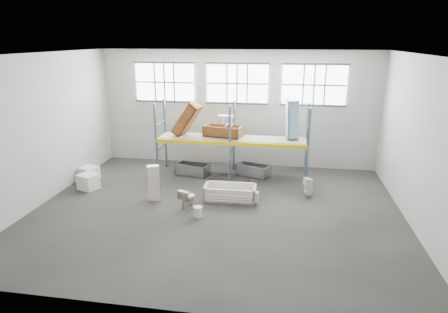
% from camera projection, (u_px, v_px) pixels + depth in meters
% --- Properties ---
extents(floor, '(12.00, 10.00, 0.10)m').
position_uv_depth(floor, '(217.00, 211.00, 12.78)').
color(floor, '#433F3A').
rests_on(floor, ground).
extents(ceiling, '(12.00, 10.00, 0.10)m').
position_uv_depth(ceiling, '(216.00, 52.00, 11.28)').
color(ceiling, silver).
rests_on(ceiling, ground).
extents(wall_back, '(12.00, 0.10, 5.00)m').
position_uv_depth(wall_back, '(237.00, 109.00, 16.79)').
color(wall_back, '#A4A298').
rests_on(wall_back, ground).
extents(wall_front, '(12.00, 0.10, 5.00)m').
position_uv_depth(wall_front, '(168.00, 202.00, 7.27)').
color(wall_front, '#BAB8AC').
rests_on(wall_front, ground).
extents(wall_left, '(0.10, 10.00, 5.00)m').
position_uv_depth(wall_left, '(40.00, 130.00, 12.97)').
color(wall_left, '#9D9B92').
rests_on(wall_left, ground).
extents(wall_right, '(0.10, 10.00, 5.00)m').
position_uv_depth(wall_right, '(423.00, 145.00, 11.09)').
color(wall_right, '#A7A59A').
rests_on(wall_right, ground).
extents(window_left, '(2.60, 0.04, 1.60)m').
position_uv_depth(window_left, '(165.00, 82.00, 16.86)').
color(window_left, white).
rests_on(window_left, wall_back).
extents(window_mid, '(2.60, 0.04, 1.60)m').
position_uv_depth(window_mid, '(237.00, 84.00, 16.36)').
color(window_mid, white).
rests_on(window_mid, wall_back).
extents(window_right, '(2.60, 0.04, 1.60)m').
position_uv_depth(window_right, '(314.00, 85.00, 15.87)').
color(window_right, white).
rests_on(window_right, wall_back).
extents(rack_upright_la, '(0.08, 0.08, 3.00)m').
position_uv_depth(rack_upright_la, '(156.00, 140.00, 15.53)').
color(rack_upright_la, slate).
rests_on(rack_upright_la, floor).
extents(rack_upright_lb, '(0.08, 0.08, 3.00)m').
position_uv_depth(rack_upright_lb, '(165.00, 134.00, 16.66)').
color(rack_upright_lb, slate).
rests_on(rack_upright_lb, floor).
extents(rack_upright_ma, '(0.08, 0.08, 3.00)m').
position_uv_depth(rack_upright_ma, '(230.00, 144.00, 15.06)').
color(rack_upright_ma, slate).
rests_on(rack_upright_ma, floor).
extents(rack_upright_mb, '(0.08, 0.08, 3.00)m').
position_uv_depth(rack_upright_mb, '(234.00, 136.00, 16.19)').
color(rack_upright_mb, slate).
rests_on(rack_upright_mb, floor).
extents(rack_upright_ra, '(0.08, 0.08, 3.00)m').
position_uv_depth(rack_upright_ra, '(308.00, 147.00, 14.59)').
color(rack_upright_ra, slate).
rests_on(rack_upright_ra, floor).
extents(rack_upright_rb, '(0.08, 0.08, 3.00)m').
position_uv_depth(rack_upright_rb, '(307.00, 139.00, 15.73)').
color(rack_upright_rb, slate).
rests_on(rack_upright_rb, floor).
extents(rack_beam_front, '(6.00, 0.10, 0.14)m').
position_uv_depth(rack_beam_front, '(230.00, 144.00, 15.06)').
color(rack_beam_front, yellow).
rests_on(rack_beam_front, floor).
extents(rack_beam_back, '(6.00, 0.10, 0.14)m').
position_uv_depth(rack_beam_back, '(234.00, 136.00, 16.19)').
color(rack_beam_back, yellow).
rests_on(rack_beam_back, floor).
extents(shelf_deck, '(5.90, 1.10, 0.03)m').
position_uv_depth(shelf_deck, '(232.00, 138.00, 15.60)').
color(shelf_deck, gray).
rests_on(shelf_deck, floor).
extents(wet_patch, '(1.80, 1.80, 0.00)m').
position_uv_depth(wet_patch, '(229.00, 181.00, 15.31)').
color(wet_patch, black).
rests_on(wet_patch, floor).
extents(bathtub_beige, '(1.82, 0.89, 0.53)m').
position_uv_depth(bathtub_beige, '(230.00, 193.00, 13.50)').
color(bathtub_beige, beige).
rests_on(bathtub_beige, floor).
extents(cistern_spare, '(0.40, 0.23, 0.36)m').
position_uv_depth(cistern_spare, '(253.00, 197.00, 13.14)').
color(cistern_spare, beige).
rests_on(cistern_spare, bathtub_beige).
extents(sink_in_tub, '(0.43, 0.43, 0.13)m').
position_uv_depth(sink_in_tub, '(237.00, 198.00, 13.32)').
color(sink_in_tub, beige).
rests_on(sink_in_tub, bathtub_beige).
extents(toilet_beige, '(0.59, 0.76, 0.69)m').
position_uv_depth(toilet_beige, '(187.00, 198.00, 12.88)').
color(toilet_beige, beige).
rests_on(toilet_beige, floor).
extents(cistern_tall, '(0.47, 0.39, 1.26)m').
position_uv_depth(cistern_tall, '(154.00, 183.00, 13.41)').
color(cistern_tall, beige).
rests_on(cistern_tall, floor).
extents(toilet_white, '(0.43, 0.42, 0.73)m').
position_uv_depth(toilet_white, '(309.00, 187.00, 13.72)').
color(toilet_white, white).
rests_on(toilet_white, floor).
extents(steel_tub_left, '(1.44, 0.90, 0.49)m').
position_uv_depth(steel_tub_left, '(193.00, 169.00, 15.98)').
color(steel_tub_left, '#94959B').
rests_on(steel_tub_left, floor).
extents(steel_tub_right, '(1.46, 1.09, 0.48)m').
position_uv_depth(steel_tub_right, '(254.00, 170.00, 15.89)').
color(steel_tub_right, '#AEB1B6').
rests_on(steel_tub_right, floor).
extents(rust_tub_flat, '(1.65, 1.02, 0.43)m').
position_uv_depth(rust_tub_flat, '(223.00, 131.00, 15.73)').
color(rust_tub_flat, brown).
rests_on(rust_tub_flat, shelf_deck).
extents(rust_tub_tilted, '(1.30, 0.89, 1.45)m').
position_uv_depth(rust_tub_tilted, '(187.00, 119.00, 15.67)').
color(rust_tub_tilted, brown).
rests_on(rust_tub_tilted, shelf_deck).
extents(sink_on_shelf, '(0.67, 0.56, 0.53)m').
position_uv_depth(sink_on_shelf, '(226.00, 127.00, 15.14)').
color(sink_on_shelf, silver).
rests_on(sink_on_shelf, rust_tub_flat).
extents(blue_tub_upright, '(0.57, 0.77, 1.52)m').
position_uv_depth(blue_tub_upright, '(292.00, 119.00, 15.19)').
color(blue_tub_upright, '#81AEC6').
rests_on(blue_tub_upright, shelf_deck).
extents(bucket, '(0.34, 0.34, 0.33)m').
position_uv_depth(bucket, '(198.00, 212.00, 12.26)').
color(bucket, silver).
rests_on(bucket, floor).
extents(carton_near, '(0.83, 0.78, 0.57)m').
position_uv_depth(carton_near, '(88.00, 182.00, 14.48)').
color(carton_near, silver).
rests_on(carton_near, floor).
extents(carton_far, '(0.80, 0.80, 0.53)m').
position_uv_depth(carton_far, '(89.00, 173.00, 15.45)').
color(carton_far, white).
rests_on(carton_far, floor).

